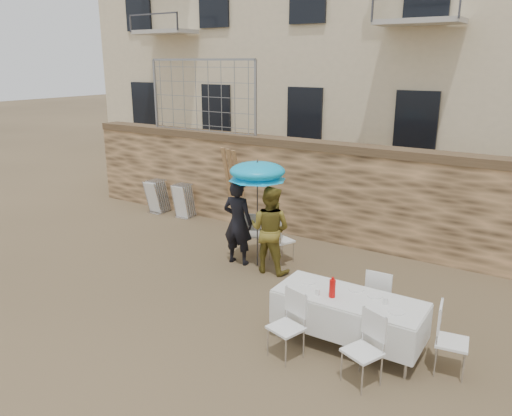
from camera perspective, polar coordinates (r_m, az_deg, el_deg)
The scene contains 17 objects.
ground at distance 8.22m, azimuth -10.93°, elevation -12.69°, with size 80.00×80.00×0.00m, color brown.
stone_wall at distance 11.68m, azimuth 5.75°, elevation 2.17°, with size 13.00×0.50×2.20m, color olive.
chain_link_fence at distance 12.97m, azimuth -6.16°, elevation 12.54°, with size 3.20×0.06×1.80m, color gray, non-canonical shape.
man_suit at distance 9.97m, azimuth -2.09°, elevation -1.66°, with size 0.63×0.41×1.73m, color black.
woman_dress at distance 9.59m, azimuth 1.60°, elevation -2.47°, with size 0.83×0.65×1.71m, color olive.
umbrella at distance 9.57m, azimuth 0.16°, elevation 3.86°, with size 1.12×1.12×1.99m.
couple_chair_left at distance 10.53m, azimuth -0.37°, elevation -2.87°, with size 0.48×0.48×0.96m, color white, non-canonical shape.
couple_chair_right at distance 10.19m, azimuth 2.94°, elevation -3.57°, with size 0.48×0.48×0.96m, color white, non-canonical shape.
banquet_table at distance 7.28m, azimuth 10.60°, elevation -10.20°, with size 2.10×0.85×0.78m.
soda_bottle at distance 7.15m, azimuth 8.71°, elevation -9.08°, with size 0.09×0.09×0.26m, color red.
table_chair_front_left at distance 7.02m, azimuth 3.44°, elevation -13.33°, with size 0.48×0.48×0.96m, color white, non-canonical shape.
table_chair_front_right at distance 6.64m, azimuth 12.07°, elevation -15.61°, with size 0.48×0.48×0.96m, color white, non-canonical shape.
table_chair_back at distance 8.02m, azimuth 14.06°, elevation -9.84°, with size 0.48×0.48×0.96m, color white, non-canonical shape.
table_chair_side at distance 7.17m, azimuth 21.52°, elevation -13.88°, with size 0.48×0.48×0.96m, color white, non-canonical shape.
chair_stack_left at distance 13.88m, azimuth -10.66°, elevation 1.54°, with size 0.46×0.55×0.92m, color white, non-canonical shape.
chair_stack_right at distance 13.30m, azimuth -7.82°, elevation 1.01°, with size 0.46×0.47×0.92m, color white, non-canonical shape.
wood_planks at distance 12.27m, azimuth -1.98°, elevation 2.46°, with size 0.70×0.20×2.00m, color #A37749, non-canonical shape.
Camera 1 is at (5.07, -5.12, 3.96)m, focal length 35.00 mm.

